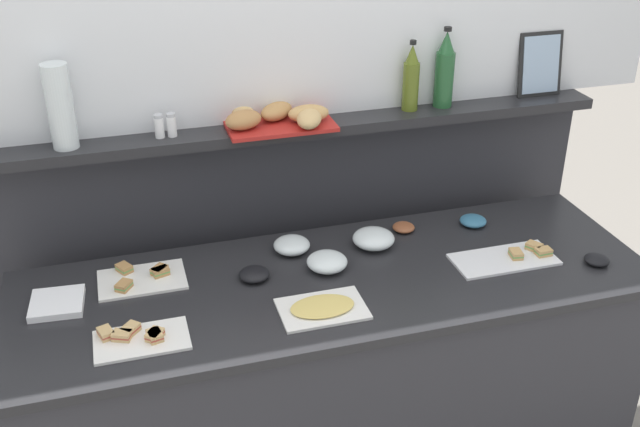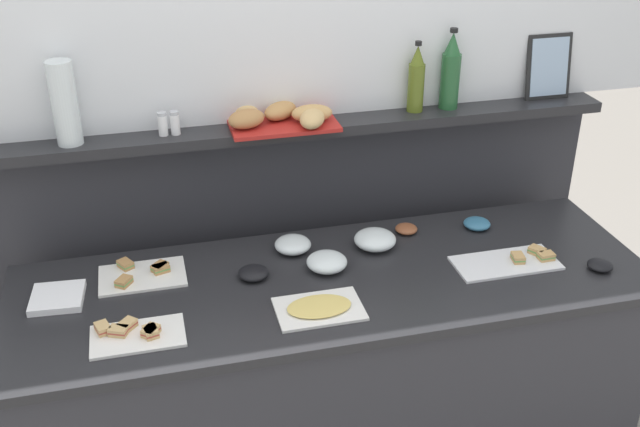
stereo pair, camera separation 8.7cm
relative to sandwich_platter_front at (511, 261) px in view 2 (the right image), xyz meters
The scene contains 22 objects.
ground_plane 1.29m from the sandwich_platter_front, 134.55° to the left, with size 12.00×12.00×0.00m, color gray.
buffet_counter 0.79m from the sandwich_platter_front, behind, with size 2.24×0.74×0.90m.
back_ledge_unit 0.91m from the sandwich_platter_front, 137.00° to the left, with size 2.44×0.22×1.30m.
sandwich_platter_front is the anchor object (origin of this frame).
sandwich_platter_rear 1.34m from the sandwich_platter_front, behind, with size 0.29×0.17×0.04m.
sandwich_platter_side 1.32m from the sandwich_platter_front, 169.80° to the left, with size 0.30×0.20×0.04m.
cold_cuts_platter 0.75m from the sandwich_platter_front, behind, with size 0.29×0.19×0.02m.
glass_bowl_large 0.67m from the sandwich_platter_front, 169.05° to the left, with size 0.15×0.15×0.06m.
glass_bowl_medium 0.50m from the sandwich_platter_front, 152.15° to the left, with size 0.16×0.16×0.06m.
glass_bowl_small 0.80m from the sandwich_platter_front, 159.47° to the left, with size 0.14×0.14×0.05m.
condiment_bowl_red 0.28m from the sandwich_platter_front, 91.84° to the left, with size 0.10×0.10×0.04m, color teal.
condiment_bowl_teal 0.31m from the sandwich_platter_front, 21.08° to the right, with size 0.09×0.09×0.03m, color black.
condiment_bowl_dark 0.43m from the sandwich_platter_front, 132.98° to the left, with size 0.09×0.09×0.03m, color brown.
condiment_bowl_cream 0.93m from the sandwich_platter_front, behind, with size 0.11×0.11×0.04m, color black.
napkin_stack 1.59m from the sandwich_platter_front, behind, with size 0.17×0.17×0.02m, color white.
olive_oil_bottle 0.78m from the sandwich_platter_front, 109.49° to the left, with size 0.06×0.06×0.28m.
wine_bottle_green 0.77m from the sandwich_platter_front, 95.38° to the left, with size 0.08×0.08×0.32m.
salt_shaker 1.35m from the sandwich_platter_front, 155.73° to the left, with size 0.03×0.03×0.09m.
pepper_shaker 1.32m from the sandwich_platter_front, 154.89° to the left, with size 0.03×0.03×0.09m.
bread_basket 1.00m from the sandwich_platter_front, 145.03° to the left, with size 0.42×0.33×0.08m.
framed_picture 0.86m from the sandwich_platter_front, 55.97° to the left, with size 0.19×0.05×0.26m.
water_carafe 1.67m from the sandwich_platter_front, 160.55° to the left, with size 0.09×0.09×0.30m, color silver.
Camera 2 is at (-0.59, -2.15, 2.33)m, focal length 42.40 mm.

